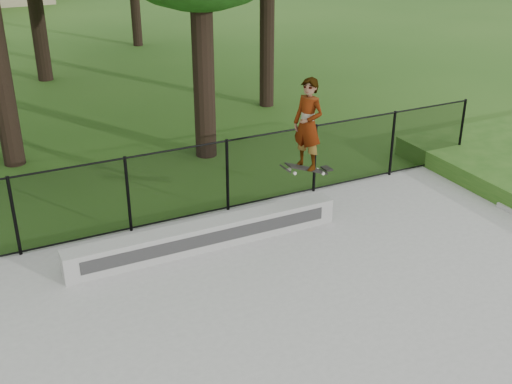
% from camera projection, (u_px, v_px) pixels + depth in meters
% --- Properties ---
extents(grind_ledge, '(5.07, 0.40, 0.48)m').
position_uv_depth(grind_ledge, '(206.00, 235.00, 11.44)').
color(grind_ledge, '#A2A29D').
rests_on(grind_ledge, concrete_slab).
extents(skater_airborne, '(0.80, 0.71, 1.88)m').
position_uv_depth(skater_airborne, '(308.00, 126.00, 11.33)').
color(skater_airborne, black).
rests_on(skater_airborne, ground).
extents(chainlink_fence, '(16.06, 0.06, 1.50)m').
position_uv_depth(chainlink_fence, '(128.00, 194.00, 11.78)').
color(chainlink_fence, black).
rests_on(chainlink_fence, concrete_slab).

